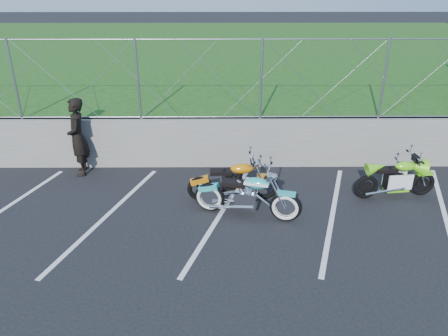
{
  "coord_description": "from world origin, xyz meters",
  "views": [
    {
      "loc": [
        0.02,
        -7.02,
        4.84
      ],
      "look_at": [
        0.08,
        1.3,
        0.95
      ],
      "focal_mm": 35.0,
      "sensor_mm": 36.0,
      "label": 1
    }
  ],
  "objects_px": {
    "cruiser_turquoise": "(248,197)",
    "naked_orange": "(234,182)",
    "person_standing": "(78,137)",
    "sportbike_green": "(397,180)"
  },
  "relations": [
    {
      "from": "cruiser_turquoise",
      "to": "sportbike_green",
      "type": "xyz_separation_m",
      "value": [
        3.4,
        0.82,
        -0.03
      ]
    },
    {
      "from": "cruiser_turquoise",
      "to": "person_standing",
      "type": "distance_m",
      "value": 4.64
    },
    {
      "from": "sportbike_green",
      "to": "person_standing",
      "type": "distance_m",
      "value": 7.63
    },
    {
      "from": "cruiser_turquoise",
      "to": "naked_orange",
      "type": "xyz_separation_m",
      "value": [
        -0.27,
        0.7,
        -0.02
      ]
    },
    {
      "from": "cruiser_turquoise",
      "to": "sportbike_green",
      "type": "relative_size",
      "value": 1.16
    },
    {
      "from": "cruiser_turquoise",
      "to": "sportbike_green",
      "type": "bearing_deg",
      "value": 29.04
    },
    {
      "from": "sportbike_green",
      "to": "person_standing",
      "type": "height_order",
      "value": "person_standing"
    },
    {
      "from": "sportbike_green",
      "to": "person_standing",
      "type": "bearing_deg",
      "value": 163.86
    },
    {
      "from": "person_standing",
      "to": "sportbike_green",
      "type": "bearing_deg",
      "value": 65.84
    },
    {
      "from": "sportbike_green",
      "to": "person_standing",
      "type": "relative_size",
      "value": 0.98
    }
  ]
}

